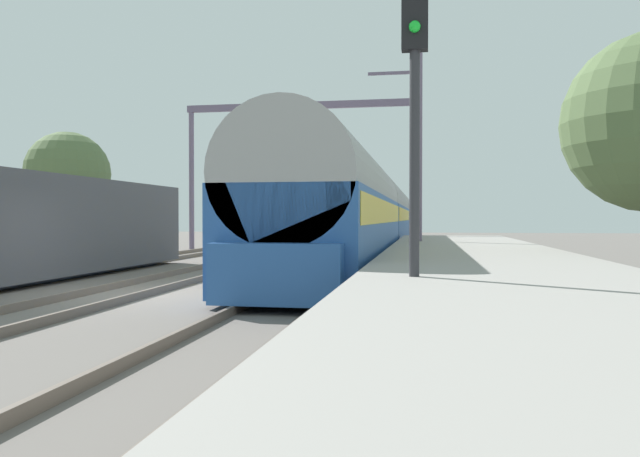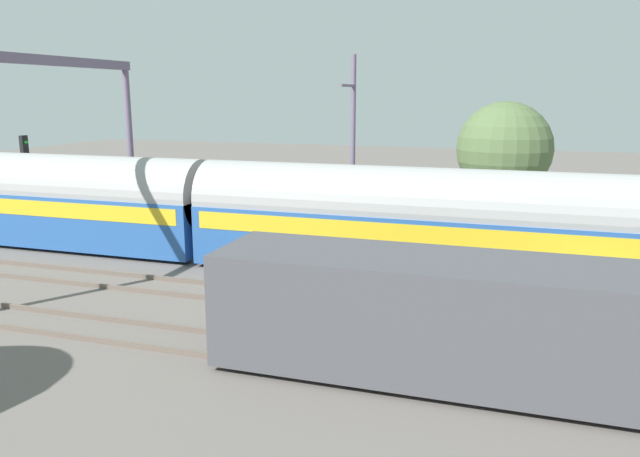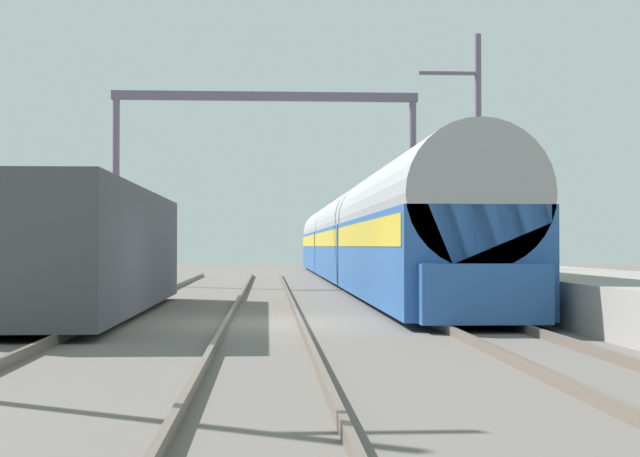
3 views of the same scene
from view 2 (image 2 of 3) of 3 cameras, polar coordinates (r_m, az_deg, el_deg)
ground at (r=18.91m, az=24.04°, el=-8.89°), size 120.00×120.00×0.00m
track_far_west at (r=15.19m, az=25.60°, el=-13.94°), size 1.52×60.00×0.16m
track_west at (r=18.88m, az=24.06°, el=-8.66°), size 1.52×60.00×0.16m
track_east at (r=22.69m, az=23.06°, el=-5.12°), size 1.52×60.00×0.16m
platform at (r=26.17m, az=18.09°, el=-1.67°), size 4.40×28.00×0.90m
passenger_train at (r=29.75m, az=-24.42°, el=2.46°), size 2.93×49.20×3.82m
freight_car at (r=14.48m, az=15.98°, el=-8.47°), size 2.80×13.00×2.70m
person_crossing at (r=25.76m, az=-7.20°, el=-0.04°), size 0.25×0.40×1.73m
railway_signal_far at (r=32.62m, az=-25.44°, el=4.91°), size 0.36×0.30×4.59m
catenary_gantry at (r=24.15m, az=-25.57°, el=9.08°), size 12.46×0.28×7.86m
catenary_pole_east_mid at (r=24.94m, az=3.01°, el=6.90°), size 1.90×0.20×8.00m
tree_east_background at (r=29.81m, az=16.62°, el=7.00°), size 4.35×4.35×6.19m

